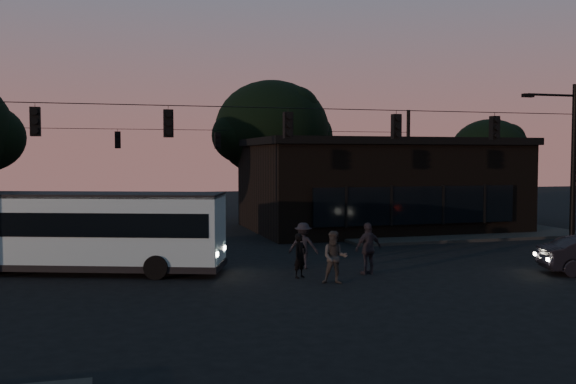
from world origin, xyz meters
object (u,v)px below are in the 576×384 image
object	(u,v)px
bus	(81,228)
pedestrian_a	(300,256)
pedestrian_b	(335,257)
building	(378,184)
pedestrian_d	(303,246)
pedestrian_c	(368,248)

from	to	relation	value
bus	pedestrian_a	distance (m)	8.30
pedestrian_b	pedestrian_a	bearing A→B (deg)	140.19
bus	pedestrian_b	world-z (taller)	bus
building	pedestrian_a	size ratio (longest dim) A/B	9.68
building	bus	bearing A→B (deg)	-147.92
pedestrian_b	pedestrian_d	world-z (taller)	pedestrian_b
pedestrian_a	pedestrian_c	world-z (taller)	pedestrian_c
building	pedestrian_c	xyz separation A→B (m)	(-6.40, -13.71, -1.75)
pedestrian_a	pedestrian_c	xyz separation A→B (m)	(2.63, -0.03, 0.17)
building	pedestrian_d	size ratio (longest dim) A/B	8.61
pedestrian_a	pedestrian_d	xyz separation A→B (m)	(0.69, 1.82, 0.10)
building	pedestrian_d	bearing A→B (deg)	-125.15
bus	pedestrian_a	xyz separation A→B (m)	(7.59, -3.25, -0.89)
building	pedestrian_c	world-z (taller)	building
building	pedestrian_a	distance (m)	16.50
pedestrian_a	pedestrian_b	bearing A→B (deg)	-93.19
pedestrian_d	building	bearing A→B (deg)	-102.66
pedestrian_a	pedestrian_c	distance (m)	2.64
pedestrian_b	building	bearing A→B (deg)	80.03
bus	pedestrian_a	size ratio (longest dim) A/B	6.82
pedestrian_c	pedestrian_a	bearing A→B (deg)	-14.41
pedestrian_b	pedestrian_d	bearing A→B (deg)	111.25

